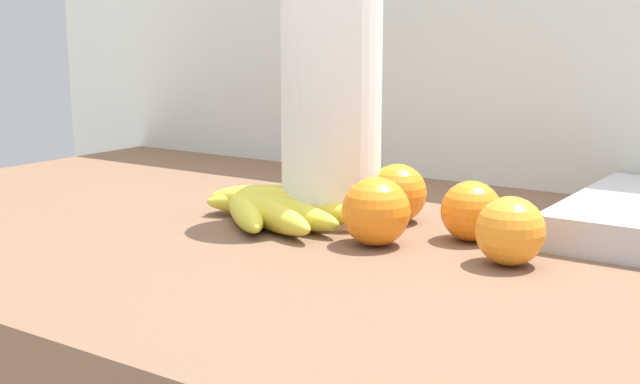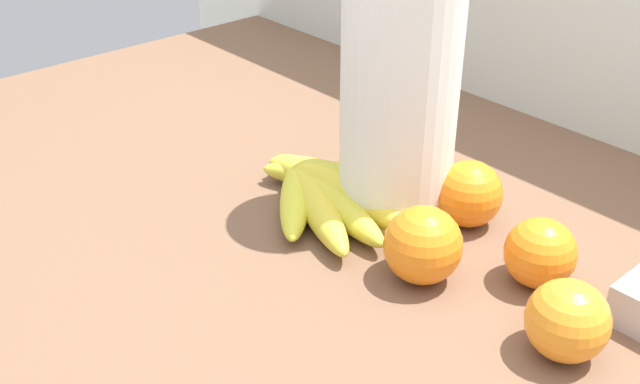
# 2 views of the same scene
# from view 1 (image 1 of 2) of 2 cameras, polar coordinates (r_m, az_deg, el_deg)

# --- Properties ---
(wall_back) EXTENTS (2.27, 0.06, 1.30)m
(wall_back) POSITION_cam_1_polar(r_m,az_deg,el_deg) (1.26, 20.79, -9.67)
(wall_back) COLOR silver
(wall_back) RESTS_ON ground
(banana_bunch) EXTENTS (0.21, 0.21, 0.04)m
(banana_bunch) POSITION_cam_1_polar(r_m,az_deg,el_deg) (0.98, -3.00, -1.02)
(banana_bunch) COLOR yellow
(banana_bunch) RESTS_ON counter
(orange_front) EXTENTS (0.07, 0.07, 0.07)m
(orange_front) POSITION_cam_1_polar(r_m,az_deg,el_deg) (0.90, 10.42, -1.30)
(orange_front) COLOR orange
(orange_front) RESTS_ON counter
(orange_back_left) EXTENTS (0.07, 0.07, 0.07)m
(orange_back_left) POSITION_cam_1_polar(r_m,az_deg,el_deg) (0.87, 3.89, -1.36)
(orange_back_left) COLOR orange
(orange_back_left) RESTS_ON counter
(orange_center) EXTENTS (0.07, 0.07, 0.07)m
(orange_center) POSITION_cam_1_polar(r_m,az_deg,el_deg) (0.98, 5.38, -0.07)
(orange_center) COLOR orange
(orange_center) RESTS_ON counter
(orange_back_right) EXTENTS (0.07, 0.07, 0.07)m
(orange_back_right) POSITION_cam_1_polar(r_m,az_deg,el_deg) (0.81, 12.97, -2.70)
(orange_back_right) COLOR orange
(orange_back_right) RESTS_ON counter
(paper_towel_roll) EXTENTS (0.12, 0.12, 0.33)m
(paper_towel_roll) POSITION_cam_1_polar(r_m,az_deg,el_deg) (0.97, 0.79, 6.72)
(paper_towel_roll) COLOR white
(paper_towel_roll) RESTS_ON counter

